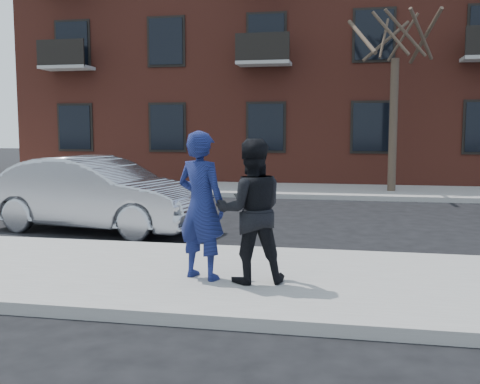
% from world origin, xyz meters
% --- Properties ---
extents(ground, '(100.00, 100.00, 0.00)m').
position_xyz_m(ground, '(0.00, 0.00, 0.00)').
color(ground, black).
rests_on(ground, ground).
extents(near_sidewalk, '(50.00, 3.50, 0.15)m').
position_xyz_m(near_sidewalk, '(0.00, -0.25, 0.07)').
color(near_sidewalk, gray).
rests_on(near_sidewalk, ground).
extents(near_curb, '(50.00, 0.10, 0.15)m').
position_xyz_m(near_curb, '(0.00, 1.55, 0.07)').
color(near_curb, '#999691').
rests_on(near_curb, ground).
extents(far_sidewalk, '(50.00, 3.50, 0.15)m').
position_xyz_m(far_sidewalk, '(0.00, 11.25, 0.07)').
color(far_sidewalk, gray).
rests_on(far_sidewalk, ground).
extents(far_curb, '(50.00, 0.10, 0.15)m').
position_xyz_m(far_curb, '(0.00, 9.45, 0.07)').
color(far_curb, '#999691').
rests_on(far_curb, ground).
extents(apartment_building, '(24.30, 10.30, 12.30)m').
position_xyz_m(apartment_building, '(2.00, 18.00, 6.16)').
color(apartment_building, maroon).
rests_on(apartment_building, ground).
extents(street_tree, '(3.60, 3.60, 6.80)m').
position_xyz_m(street_tree, '(4.50, 11.00, 5.52)').
color(street_tree, '#3A2F22').
rests_on(street_tree, far_sidewalk).
extents(silver_sedan, '(4.94, 2.41, 1.56)m').
position_xyz_m(silver_sedan, '(-2.01, 3.20, 0.78)').
color(silver_sedan, '#999BA3').
rests_on(silver_sedan, ground).
extents(man_hoodie, '(0.84, 0.70, 1.96)m').
position_xyz_m(man_hoodie, '(1.25, -0.54, 1.13)').
color(man_hoodie, navy).
rests_on(man_hoodie, near_sidewalk).
extents(man_peacoat, '(1.07, 0.94, 1.86)m').
position_xyz_m(man_peacoat, '(1.93, -0.58, 1.08)').
color(man_peacoat, black).
rests_on(man_peacoat, near_sidewalk).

